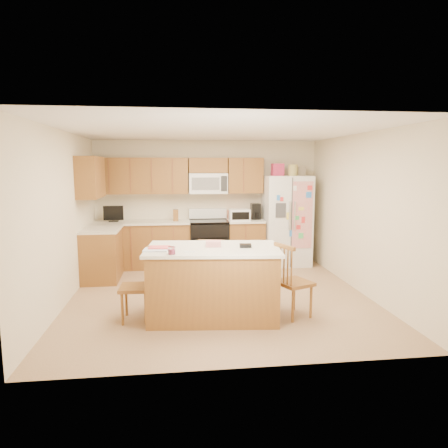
{
  "coord_description": "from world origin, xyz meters",
  "views": [
    {
      "loc": [
        -0.65,
        -5.91,
        1.99
      ],
      "look_at": [
        0.11,
        0.35,
        1.07
      ],
      "focal_mm": 32.0,
      "sensor_mm": 36.0,
      "label": 1
    }
  ],
  "objects": [
    {
      "name": "windsor_chair_right",
      "position": [
        0.87,
        -0.95,
        0.47
      ],
      "size": [
        0.54,
        0.55,
        0.99
      ],
      "color": "#946124",
      "rests_on": "ground"
    },
    {
      "name": "ground",
      "position": [
        0.0,
        0.0,
        0.0
      ],
      "size": [
        4.5,
        4.5,
        0.0
      ],
      "primitive_type": "plane",
      "color": "brown",
      "rests_on": "ground"
    },
    {
      "name": "room_shell",
      "position": [
        0.0,
        0.0,
        1.44
      ],
      "size": [
        4.6,
        4.6,
        2.52
      ],
      "color": "beige",
      "rests_on": "ground"
    },
    {
      "name": "stove",
      "position": [
        0.0,
        1.94,
        0.47
      ],
      "size": [
        0.76,
        0.65,
        1.13
      ],
      "color": "black",
      "rests_on": "ground"
    },
    {
      "name": "windsor_chair_back",
      "position": [
        -0.11,
        -0.17,
        0.44
      ],
      "size": [
        0.49,
        0.48,
        0.94
      ],
      "color": "#946124",
      "rests_on": "ground"
    },
    {
      "name": "refrigerator",
      "position": [
        1.57,
        1.87,
        0.92
      ],
      "size": [
        0.9,
        0.79,
        2.04
      ],
      "color": "white",
      "rests_on": "ground"
    },
    {
      "name": "cabinetry",
      "position": [
        -0.98,
        1.79,
        0.91
      ],
      "size": [
        3.36,
        1.56,
        2.15
      ],
      "color": "#946124",
      "rests_on": "ground"
    },
    {
      "name": "island",
      "position": [
        -0.18,
        -0.84,
        0.48
      ],
      "size": [
        1.81,
        1.16,
        1.03
      ],
      "color": "#946124",
      "rests_on": "ground"
    },
    {
      "name": "windsor_chair_left",
      "position": [
        -1.16,
        -0.84,
        0.45
      ],
      "size": [
        0.4,
        0.42,
        0.94
      ],
      "color": "#946124",
      "rests_on": "ground"
    }
  ]
}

